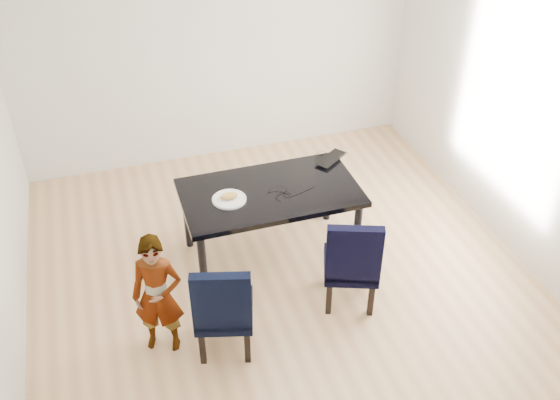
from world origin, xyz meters
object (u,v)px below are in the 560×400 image
object	(u,v)px
plate	(229,199)
laptop	(327,157)
chair_left	(224,303)
child	(158,295)
dining_table	(270,223)
chair_right	(351,258)

from	to	relation	value
plate	laptop	size ratio (longest dim) A/B	0.84
chair_left	laptop	distance (m)	1.91
child	laptop	size ratio (longest dim) A/B	3.03
chair_left	child	distance (m)	0.51
dining_table	laptop	world-z (taller)	laptop
chair_right	laptop	bearing A→B (deg)	100.50
chair_left	plate	distance (m)	1.02
child	plate	distance (m)	1.12
dining_table	plate	bearing A→B (deg)	-175.04
dining_table	child	distance (m)	1.43
plate	laptop	xyz separation A→B (m)	(1.06, 0.38, 0.01)
child	laptop	world-z (taller)	child
laptop	chair_left	bearing A→B (deg)	8.95
chair_left	child	size ratio (longest dim) A/B	0.85
chair_left	plate	bearing A→B (deg)	88.48
child	dining_table	bearing A→B (deg)	54.95
chair_left	child	xyz separation A→B (m)	(-0.48, 0.15, 0.08)
dining_table	laptop	xyz separation A→B (m)	(0.68, 0.35, 0.39)
chair_right	plate	distance (m)	1.18
laptop	child	bearing A→B (deg)	-2.84
chair_right	child	xyz separation A→B (m)	(-1.64, -0.04, 0.08)
chair_right	plate	world-z (taller)	chair_right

